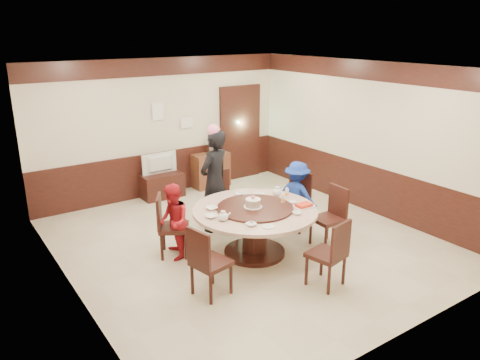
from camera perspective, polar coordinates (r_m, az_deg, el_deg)
room at (r=7.37m, az=0.77°, el=0.10°), size 6.00×6.04×2.84m
banquet_table at (r=7.16m, az=1.81°, el=-5.14°), size 1.89×1.89×0.78m
chair_0 at (r=8.22m, az=6.75°, el=-3.83°), size 0.59×0.59×0.97m
chair_1 at (r=8.29m, az=-1.97°, el=-3.53°), size 0.47×0.48×0.97m
chair_2 at (r=7.29m, az=-8.20°, el=-6.82°), size 0.61×0.60×0.97m
chair_3 at (r=6.22m, az=-3.67°, el=-11.31°), size 0.53×0.52×0.97m
chair_4 at (r=6.52m, az=10.56°, el=-10.14°), size 0.52×0.53×0.97m
chair_5 at (r=7.66m, az=10.68°, el=-5.71°), size 0.47×0.46×0.97m
person_standing at (r=7.93m, az=-3.13°, el=-0.12°), size 0.75×0.62×1.77m
person_red at (r=7.10m, az=-8.14°, el=-5.08°), size 0.59×0.67×1.17m
person_blue at (r=8.08m, az=6.94°, el=-1.95°), size 0.70×0.89×1.21m
birthday_cake at (r=7.03m, az=1.59°, el=-2.81°), size 0.28×0.28×0.19m
teapot_left at (r=6.63m, az=-2.07°, el=-4.49°), size 0.17×0.15×0.13m
teapot_right at (r=7.63m, az=4.53°, el=-1.44°), size 0.17×0.15×0.13m
bowl_0 at (r=7.05m, az=-3.48°, el=-3.46°), size 0.17×0.17×0.04m
bowl_1 at (r=6.90m, az=6.96°, el=-4.02°), size 0.14×0.14×0.04m
bowl_2 at (r=6.48m, az=1.35°, el=-5.43°), size 0.15×0.15×0.04m
bowl_3 at (r=7.32m, az=6.38°, el=-2.71°), size 0.12×0.12×0.04m
bowl_4 at (r=6.75m, az=-3.51°, el=-4.45°), size 0.17×0.17×0.04m
bowl_5 at (r=7.61m, az=-0.17°, el=-1.75°), size 0.14×0.14×0.04m
saucer_near at (r=6.45m, az=3.45°, el=-5.68°), size 0.18×0.18×0.01m
saucer_far at (r=7.70m, az=2.35°, el=-1.66°), size 0.18×0.18×0.01m
shrimp_platter at (r=7.17m, az=7.80°, el=-3.14°), size 0.30×0.20×0.06m
bottle_0 at (r=7.26m, az=5.25°, el=-2.34°), size 0.06×0.06×0.16m
bottle_1 at (r=7.52m, az=5.73°, el=-1.63°), size 0.06×0.06×0.16m
tv_stand at (r=9.80m, az=-9.47°, el=-0.66°), size 0.85×0.45×0.50m
television at (r=9.66m, az=-9.61°, el=1.96°), size 0.75×0.11×0.43m
side_cabinet at (r=10.31m, az=-3.60°, el=1.23°), size 0.80×0.40×0.75m
thermos at (r=10.18m, az=-3.54°, el=4.30°), size 0.15×0.15×0.38m
notice_left at (r=9.66m, az=-9.95°, el=8.23°), size 0.25×0.00×0.35m
notice_right at (r=9.99m, az=-6.45°, el=6.96°), size 0.30×0.00×0.22m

